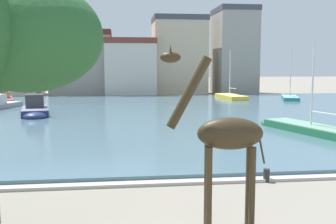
{
  "coord_description": "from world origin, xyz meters",
  "views": [
    {
      "loc": [
        -1.6,
        -7.33,
        4.36
      ],
      "look_at": [
        0.63,
        10.94,
        2.2
      ],
      "focal_mm": 41.88,
      "sensor_mm": 36.0,
      "label": 1
    }
  ],
  "objects_px": {
    "sailboat_grey": "(1,105)",
    "sailboat_red": "(4,99)",
    "sailboat_navy": "(35,110)",
    "sailboat_green": "(308,130)",
    "sailboat_yellow": "(229,97)",
    "giraffe_statue": "(225,137)",
    "sailboat_teal": "(290,98)",
    "mooring_bollard": "(266,175)"
  },
  "relations": [
    {
      "from": "giraffe_statue",
      "to": "sailboat_yellow",
      "type": "relative_size",
      "value": 0.66
    },
    {
      "from": "sailboat_green",
      "to": "sailboat_teal",
      "type": "bearing_deg",
      "value": 68.29
    },
    {
      "from": "sailboat_grey",
      "to": "sailboat_red",
      "type": "relative_size",
      "value": 1.01
    },
    {
      "from": "sailboat_navy",
      "to": "sailboat_green",
      "type": "height_order",
      "value": "sailboat_navy"
    },
    {
      "from": "sailboat_grey",
      "to": "mooring_bollard",
      "type": "relative_size",
      "value": 16.41
    },
    {
      "from": "giraffe_statue",
      "to": "sailboat_teal",
      "type": "distance_m",
      "value": 41.26
    },
    {
      "from": "giraffe_statue",
      "to": "sailboat_yellow",
      "type": "distance_m",
      "value": 40.6
    },
    {
      "from": "sailboat_grey",
      "to": "sailboat_yellow",
      "type": "xyz_separation_m",
      "value": [
        25.53,
        9.03,
        -0.17
      ]
    },
    {
      "from": "sailboat_navy",
      "to": "mooring_bollard",
      "type": "relative_size",
      "value": 18.17
    },
    {
      "from": "sailboat_teal",
      "to": "mooring_bollard",
      "type": "relative_size",
      "value": 14.03
    },
    {
      "from": "sailboat_red",
      "to": "sailboat_green",
      "type": "bearing_deg",
      "value": -45.29
    },
    {
      "from": "sailboat_green",
      "to": "sailboat_teal",
      "type": "distance_m",
      "value": 25.73
    },
    {
      "from": "sailboat_navy",
      "to": "giraffe_statue",
      "type": "bearing_deg",
      "value": -67.53
    },
    {
      "from": "giraffe_statue",
      "to": "sailboat_red",
      "type": "relative_size",
      "value": 0.6
    },
    {
      "from": "sailboat_yellow",
      "to": "sailboat_navy",
      "type": "height_order",
      "value": "sailboat_navy"
    },
    {
      "from": "sailboat_grey",
      "to": "sailboat_red",
      "type": "height_order",
      "value": "sailboat_grey"
    },
    {
      "from": "giraffe_statue",
      "to": "sailboat_yellow",
      "type": "height_order",
      "value": "sailboat_yellow"
    },
    {
      "from": "sailboat_red",
      "to": "sailboat_teal",
      "type": "xyz_separation_m",
      "value": [
        34.83,
        -1.66,
        -0.14
      ]
    },
    {
      "from": "sailboat_yellow",
      "to": "sailboat_navy",
      "type": "xyz_separation_m",
      "value": [
        -21.04,
        -15.1,
        0.27
      ]
    },
    {
      "from": "giraffe_statue",
      "to": "sailboat_teal",
      "type": "bearing_deg",
      "value": 63.47
    },
    {
      "from": "sailboat_yellow",
      "to": "sailboat_green",
      "type": "height_order",
      "value": "sailboat_yellow"
    },
    {
      "from": "sailboat_green",
      "to": "sailboat_grey",
      "type": "bearing_deg",
      "value": 143.85
    },
    {
      "from": "sailboat_red",
      "to": "sailboat_teal",
      "type": "distance_m",
      "value": 34.87
    },
    {
      "from": "sailboat_green",
      "to": "mooring_bollard",
      "type": "xyz_separation_m",
      "value": [
        -6.15,
        -9.02,
        -0.14
      ]
    },
    {
      "from": "sailboat_green",
      "to": "sailboat_red",
      "type": "xyz_separation_m",
      "value": [
        -25.31,
        25.57,
        0.11
      ]
    },
    {
      "from": "giraffe_statue",
      "to": "sailboat_green",
      "type": "relative_size",
      "value": 0.52
    },
    {
      "from": "giraffe_statue",
      "to": "sailboat_navy",
      "type": "relative_size",
      "value": 0.54
    },
    {
      "from": "sailboat_navy",
      "to": "sailboat_green",
      "type": "xyz_separation_m",
      "value": [
        18.76,
        -10.91,
        -0.27
      ]
    },
    {
      "from": "sailboat_grey",
      "to": "sailboat_green",
      "type": "relative_size",
      "value": 0.87
    },
    {
      "from": "sailboat_red",
      "to": "mooring_bollard",
      "type": "relative_size",
      "value": 16.21
    },
    {
      "from": "sailboat_green",
      "to": "mooring_bollard",
      "type": "distance_m",
      "value": 10.92
    },
    {
      "from": "sailboat_grey",
      "to": "sailboat_navy",
      "type": "distance_m",
      "value": 7.55
    },
    {
      "from": "sailboat_grey",
      "to": "sailboat_yellow",
      "type": "distance_m",
      "value": 27.08
    },
    {
      "from": "sailboat_yellow",
      "to": "sailboat_teal",
      "type": "distance_m",
      "value": 7.54
    },
    {
      "from": "sailboat_navy",
      "to": "sailboat_green",
      "type": "relative_size",
      "value": 0.96
    },
    {
      "from": "sailboat_teal",
      "to": "giraffe_statue",
      "type": "bearing_deg",
      "value": -116.53
    },
    {
      "from": "sailboat_grey",
      "to": "sailboat_teal",
      "type": "distance_m",
      "value": 33.49
    },
    {
      "from": "sailboat_navy",
      "to": "mooring_bollard",
      "type": "xyz_separation_m",
      "value": [
        12.6,
        -19.93,
        -0.41
      ]
    },
    {
      "from": "giraffe_statue",
      "to": "sailboat_red",
      "type": "distance_m",
      "value": 41.93
    },
    {
      "from": "sailboat_navy",
      "to": "sailboat_grey",
      "type": "bearing_deg",
      "value": 126.48
    },
    {
      "from": "giraffe_statue",
      "to": "sailboat_navy",
      "type": "bearing_deg",
      "value": 112.47
    },
    {
      "from": "sailboat_navy",
      "to": "sailboat_teal",
      "type": "bearing_deg",
      "value": 24.68
    }
  ]
}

